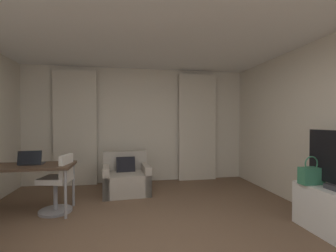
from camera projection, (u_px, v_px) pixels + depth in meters
The scene contains 10 objects.
ground_plane at pixel (155, 252), 2.49m from camera, with size 12.00×12.00×0.00m, color brown.
wall_window at pixel (139, 125), 5.45m from camera, with size 5.12×0.06×2.60m.
ceiling at pixel (155, 2), 2.44m from camera, with size 5.12×6.12×0.06m, color white.
curtain_left_panel at pixel (75, 128), 5.08m from camera, with size 0.90×0.06×2.50m.
curtain_right_panel at pixel (197, 127), 5.57m from camera, with size 0.90×0.06×2.50m.
armchair at pixel (126, 179), 4.55m from camera, with size 0.92×0.82×0.78m.
desk at pixel (28, 170), 3.48m from camera, with size 1.26×0.61×0.74m.
desk_chair at pixel (58, 187), 3.58m from camera, with size 0.48×0.48×0.88m.
laptop at pixel (31, 162), 3.51m from camera, with size 0.33×0.26×0.22m.
handbag_primary at pixel (311, 175), 3.07m from camera, with size 0.30×0.14×0.37m.
Camera 1 is at (-0.30, -2.45, 1.38)m, focal length 25.10 mm.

